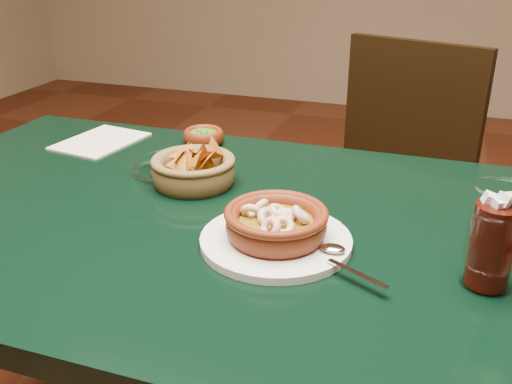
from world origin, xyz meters
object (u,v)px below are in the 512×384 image
(chip_basket, at_px, (194,170))
(cola_drink, at_px, (493,239))
(shrimp_plate, at_px, (276,227))
(dining_chair, at_px, (384,196))
(dining_table, at_px, (187,257))

(chip_basket, xyz_separation_m, cola_drink, (0.52, -0.19, 0.04))
(shrimp_plate, bearing_deg, dining_chair, 83.82)
(shrimp_plate, distance_m, chip_basket, 0.28)
(shrimp_plate, distance_m, cola_drink, 0.31)
(dining_table, xyz_separation_m, shrimp_plate, (0.19, -0.07, 0.13))
(dining_table, xyz_separation_m, cola_drink, (0.49, -0.09, 0.17))
(shrimp_plate, xyz_separation_m, chip_basket, (-0.22, 0.17, -0.00))
(chip_basket, relative_size, cola_drink, 1.16)
(dining_table, relative_size, cola_drink, 7.24)
(dining_chair, bearing_deg, cola_drink, -74.60)
(dining_chair, bearing_deg, chip_basket, -116.58)
(shrimp_plate, height_order, chip_basket, chip_basket)
(dining_table, height_order, cola_drink, cola_drink)
(shrimp_plate, relative_size, chip_basket, 1.56)
(cola_drink, bearing_deg, chip_basket, 160.06)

